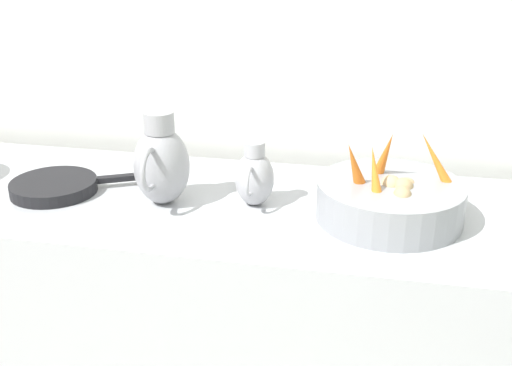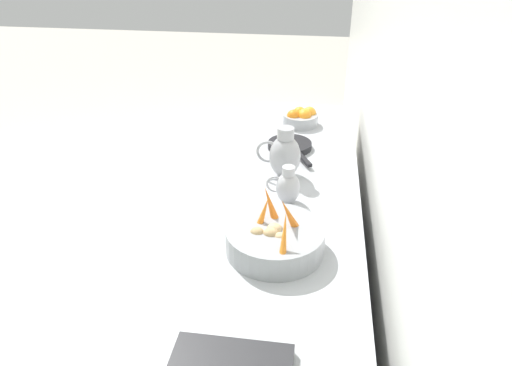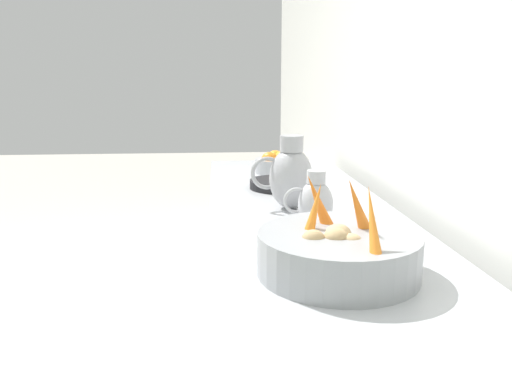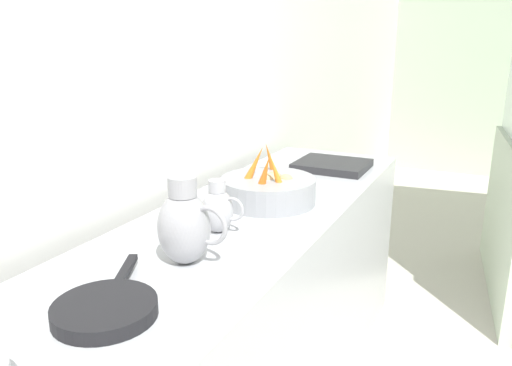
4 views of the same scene
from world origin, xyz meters
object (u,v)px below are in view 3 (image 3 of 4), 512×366
(orange_bowl, at_px, (278,163))
(metal_pitcher_tall, at_px, (290,176))
(metal_pitcher_short, at_px, (315,203))
(vegetable_colander, at_px, (338,252))
(skillet_on_counter, at_px, (280,184))

(orange_bowl, distance_m, metal_pitcher_tall, 0.67)
(metal_pitcher_short, bearing_deg, orange_bowl, -90.44)
(vegetable_colander, relative_size, metal_pitcher_tall, 1.46)
(metal_pitcher_short, xyz_separation_m, skillet_on_counter, (0.03, -0.56, -0.06))
(metal_pitcher_tall, height_order, metal_pitcher_short, metal_pitcher_tall)
(metal_pitcher_tall, bearing_deg, skillet_on_counter, -90.97)
(orange_bowl, distance_m, skillet_on_counter, 0.35)
(vegetable_colander, bearing_deg, skillet_on_counter, -89.05)
(metal_pitcher_short, relative_size, skillet_on_counter, 0.48)
(vegetable_colander, relative_size, metal_pitcher_short, 2.09)
(metal_pitcher_tall, distance_m, metal_pitcher_short, 0.25)
(orange_bowl, height_order, metal_pitcher_short, metal_pitcher_short)
(orange_bowl, height_order, metal_pitcher_tall, metal_pitcher_tall)
(vegetable_colander, height_order, metal_pitcher_short, vegetable_colander)
(metal_pitcher_tall, xyz_separation_m, skillet_on_counter, (-0.01, -0.32, -0.10))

